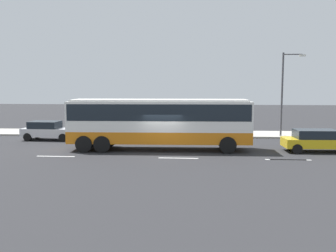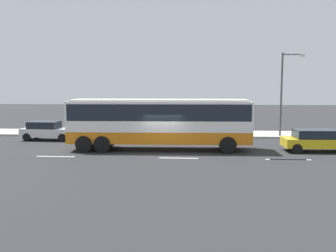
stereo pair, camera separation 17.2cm
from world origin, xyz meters
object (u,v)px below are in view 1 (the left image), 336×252
object	(u,v)px
coach_bus	(159,119)
street_lamp	(285,88)
car_silver_hatch	(48,130)
car_yellow_taxi	(319,140)
pedestrian_near_curb	(136,123)

from	to	relation	value
coach_bus	street_lamp	world-z (taller)	street_lamp
coach_bus	street_lamp	bearing A→B (deg)	32.36
car_silver_hatch	street_lamp	distance (m)	19.71
car_silver_hatch	street_lamp	size ratio (longest dim) A/B	0.62
car_yellow_taxi	pedestrian_near_curb	distance (m)	15.12
car_silver_hatch	street_lamp	world-z (taller)	street_lamp
coach_bus	pedestrian_near_curb	world-z (taller)	coach_bus
car_silver_hatch	coach_bus	bearing A→B (deg)	-20.12
car_silver_hatch	pedestrian_near_curb	xyz separation A→B (m)	(6.61, 3.26, 0.29)
pedestrian_near_curb	car_yellow_taxi	bearing A→B (deg)	89.68
car_silver_hatch	pedestrian_near_curb	bearing A→B (deg)	28.45
car_yellow_taxi	pedestrian_near_curb	size ratio (longest dim) A/B	2.94
car_yellow_taxi	pedestrian_near_curb	xyz separation A→B (m)	(-13.34, 7.09, 0.31)
car_silver_hatch	pedestrian_near_curb	distance (m)	7.38
coach_bus	car_yellow_taxi	bearing A→B (deg)	-1.52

